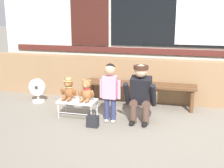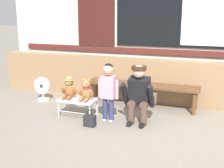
{
  "view_description": "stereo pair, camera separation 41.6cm",
  "coord_description": "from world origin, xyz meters",
  "px_view_note": "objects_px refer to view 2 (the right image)",
  "views": [
    {
      "loc": [
        0.47,
        -4.14,
        1.72
      ],
      "look_at": [
        -0.8,
        0.44,
        0.55
      ],
      "focal_mm": 46.36,
      "sensor_mm": 36.0,
      "label": 1
    },
    {
      "loc": [
        0.87,
        -4.01,
        1.72
      ],
      "look_at": [
        -0.8,
        0.44,
        0.55
      ],
      "focal_mm": 46.36,
      "sensor_mm": 36.0,
      "label": 2
    }
  ],
  "objects_px": {
    "child_standing": "(108,86)",
    "small_display_bench": "(78,101)",
    "wooden_bench_long": "(141,87)",
    "teddy_bear_plain": "(86,91)",
    "floor_fan": "(43,89)",
    "teddy_bear_with_hat": "(69,88)",
    "handbag_on_ground": "(90,120)",
    "adult_crouching": "(140,94)"
  },
  "relations": [
    {
      "from": "teddy_bear_plain",
      "to": "child_standing",
      "type": "height_order",
      "value": "child_standing"
    },
    {
      "from": "small_display_bench",
      "to": "handbag_on_ground",
      "type": "relative_size",
      "value": 2.35
    },
    {
      "from": "teddy_bear_plain",
      "to": "floor_fan",
      "type": "height_order",
      "value": "teddy_bear_plain"
    },
    {
      "from": "small_display_bench",
      "to": "floor_fan",
      "type": "xyz_separation_m",
      "value": [
        -1.07,
        0.56,
        -0.03
      ]
    },
    {
      "from": "small_display_bench",
      "to": "teddy_bear_with_hat",
      "type": "height_order",
      "value": "teddy_bear_with_hat"
    },
    {
      "from": "child_standing",
      "to": "adult_crouching",
      "type": "distance_m",
      "value": 0.51
    },
    {
      "from": "adult_crouching",
      "to": "handbag_on_ground",
      "type": "relative_size",
      "value": 3.49
    },
    {
      "from": "wooden_bench_long",
      "to": "floor_fan",
      "type": "height_order",
      "value": "floor_fan"
    },
    {
      "from": "wooden_bench_long",
      "to": "teddy_bear_with_hat",
      "type": "height_order",
      "value": "teddy_bear_with_hat"
    },
    {
      "from": "teddy_bear_plain",
      "to": "child_standing",
      "type": "distance_m",
      "value": 0.45
    },
    {
      "from": "teddy_bear_plain",
      "to": "small_display_bench",
      "type": "bearing_deg",
      "value": -179.49
    },
    {
      "from": "small_display_bench",
      "to": "handbag_on_ground",
      "type": "distance_m",
      "value": 0.56
    },
    {
      "from": "teddy_bear_with_hat",
      "to": "teddy_bear_plain",
      "type": "bearing_deg",
      "value": -0.13
    },
    {
      "from": "teddy_bear_with_hat",
      "to": "small_display_bench",
      "type": "bearing_deg",
      "value": -0.77
    },
    {
      "from": "small_display_bench",
      "to": "wooden_bench_long",
      "type": "bearing_deg",
      "value": 44.67
    },
    {
      "from": "child_standing",
      "to": "small_display_bench",
      "type": "bearing_deg",
      "value": 172.56
    },
    {
      "from": "adult_crouching",
      "to": "floor_fan",
      "type": "xyz_separation_m",
      "value": [
        -2.14,
        0.5,
        -0.24
      ]
    },
    {
      "from": "teddy_bear_plain",
      "to": "handbag_on_ground",
      "type": "xyz_separation_m",
      "value": [
        0.23,
        -0.36,
        -0.37
      ]
    },
    {
      "from": "wooden_bench_long",
      "to": "handbag_on_ground",
      "type": "distance_m",
      "value": 1.36
    },
    {
      "from": "wooden_bench_long",
      "to": "small_display_bench",
      "type": "bearing_deg",
      "value": -135.33
    },
    {
      "from": "small_display_bench",
      "to": "child_standing",
      "type": "bearing_deg",
      "value": -7.44
    },
    {
      "from": "small_display_bench",
      "to": "adult_crouching",
      "type": "bearing_deg",
      "value": 2.89
    },
    {
      "from": "adult_crouching",
      "to": "floor_fan",
      "type": "relative_size",
      "value": 1.98
    },
    {
      "from": "floor_fan",
      "to": "teddy_bear_plain",
      "type": "bearing_deg",
      "value": -24.2
    },
    {
      "from": "handbag_on_ground",
      "to": "floor_fan",
      "type": "height_order",
      "value": "floor_fan"
    },
    {
      "from": "teddy_bear_plain",
      "to": "teddy_bear_with_hat",
      "type": "bearing_deg",
      "value": 179.87
    },
    {
      "from": "wooden_bench_long",
      "to": "child_standing",
      "type": "height_order",
      "value": "child_standing"
    },
    {
      "from": "child_standing",
      "to": "teddy_bear_plain",
      "type": "bearing_deg",
      "value": 169.65
    },
    {
      "from": "handbag_on_ground",
      "to": "teddy_bear_with_hat",
      "type": "bearing_deg",
      "value": 146.47
    },
    {
      "from": "child_standing",
      "to": "floor_fan",
      "type": "relative_size",
      "value": 2.0
    },
    {
      "from": "wooden_bench_long",
      "to": "teddy_bear_plain",
      "type": "relative_size",
      "value": 5.78
    },
    {
      "from": "adult_crouching",
      "to": "handbag_on_ground",
      "type": "bearing_deg",
      "value": -148.61
    },
    {
      "from": "teddy_bear_with_hat",
      "to": "floor_fan",
      "type": "xyz_separation_m",
      "value": [
        -0.91,
        0.55,
        -0.23
      ]
    },
    {
      "from": "child_standing",
      "to": "floor_fan",
      "type": "height_order",
      "value": "child_standing"
    },
    {
      "from": "adult_crouching",
      "to": "floor_fan",
      "type": "distance_m",
      "value": 2.21
    },
    {
      "from": "wooden_bench_long",
      "to": "floor_fan",
      "type": "xyz_separation_m",
      "value": [
        -1.96,
        -0.32,
        -0.13
      ]
    },
    {
      "from": "teddy_bear_with_hat",
      "to": "handbag_on_ground",
      "type": "xyz_separation_m",
      "value": [
        0.55,
        -0.36,
        -0.38
      ]
    },
    {
      "from": "adult_crouching",
      "to": "wooden_bench_long",
      "type": "bearing_deg",
      "value": 102.79
    },
    {
      "from": "teddy_bear_with_hat",
      "to": "floor_fan",
      "type": "relative_size",
      "value": 0.76
    },
    {
      "from": "wooden_bench_long",
      "to": "child_standing",
      "type": "distance_m",
      "value": 1.02
    },
    {
      "from": "small_display_bench",
      "to": "teddy_bear_plain",
      "type": "relative_size",
      "value": 1.76
    },
    {
      "from": "small_display_bench",
      "to": "teddy_bear_with_hat",
      "type": "distance_m",
      "value": 0.26
    }
  ]
}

